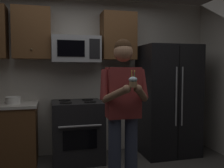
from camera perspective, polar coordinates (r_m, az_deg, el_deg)
wall_back at (r=4.13m, az=-6.76°, el=1.92°), size 4.40×0.10×2.60m
oven_range at (r=3.84m, az=-8.13°, el=-10.89°), size 0.76×0.70×0.93m
microwave at (r=3.85m, az=-8.50°, el=8.04°), size 0.74×0.41×0.40m
refrigerator at (r=4.15m, az=12.95°, el=-3.67°), size 0.90×0.75×1.80m
cabinet_row_upper at (r=3.91m, az=-17.20°, el=11.24°), size 2.78×0.36×0.76m
bowl_large_white at (r=3.77m, az=-22.23°, el=-3.50°), size 0.21×0.21×0.10m
person at (r=2.80m, az=2.69°, el=-5.19°), size 0.60×0.48×1.76m
cupcake at (r=2.45m, az=4.97°, el=0.54°), size 0.09×0.09×0.17m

